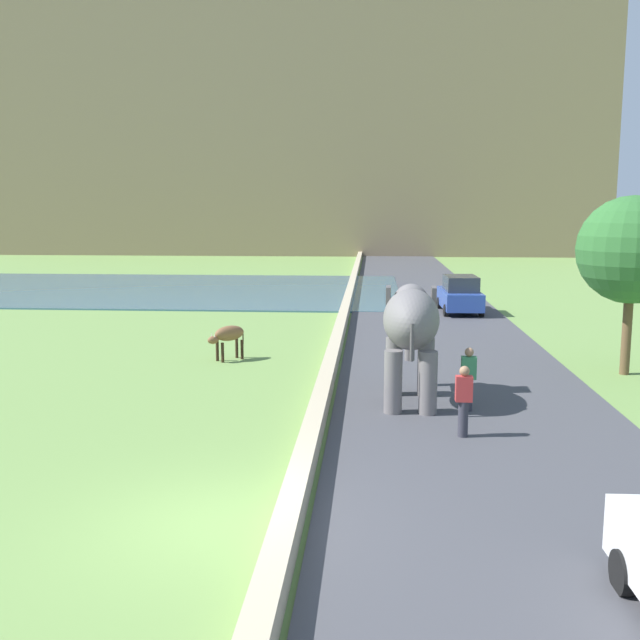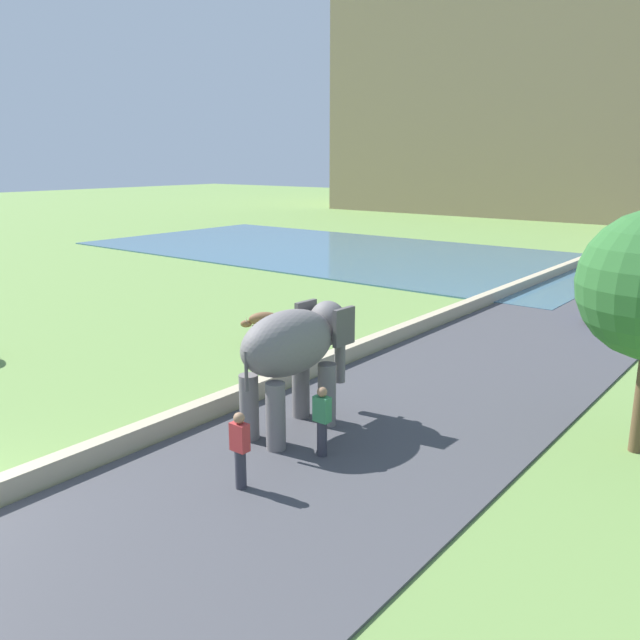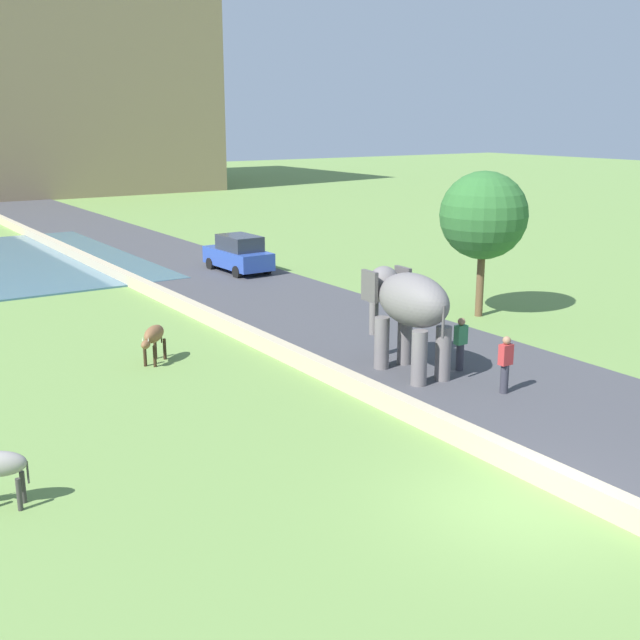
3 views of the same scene
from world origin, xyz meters
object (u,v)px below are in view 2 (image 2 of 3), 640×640
object	(u,v)px
elephant	(295,349)
person_trailing	(240,449)
person_beside_elephant	(322,420)
car_blue	(620,298)
cow_brown	(263,321)

from	to	relation	value
elephant	person_trailing	bearing A→B (deg)	-70.45
elephant	person_trailing	size ratio (longest dim) A/B	2.14
person_beside_elephant	car_blue	world-z (taller)	car_blue
elephant	person_beside_elephant	size ratio (longest dim) A/B	2.14
car_blue	cow_brown	xyz separation A→B (m)	(-8.84, -11.31, -0.06)
person_trailing	elephant	bearing A→B (deg)	109.55
person_beside_elephant	cow_brown	world-z (taller)	person_beside_elephant
person_trailing	person_beside_elephant	bearing A→B (deg)	80.04
elephant	cow_brown	size ratio (longest dim) A/B	2.86
elephant	car_blue	bearing A→B (deg)	79.07
car_blue	person_beside_elephant	bearing A→B (deg)	-95.91
person_beside_elephant	person_trailing	world-z (taller)	same
cow_brown	person_beside_elephant	bearing A→B (deg)	-38.95
person_beside_elephant	cow_brown	distance (m)	9.09
person_beside_elephant	person_trailing	bearing A→B (deg)	-99.96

